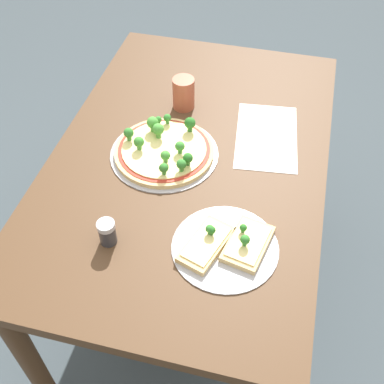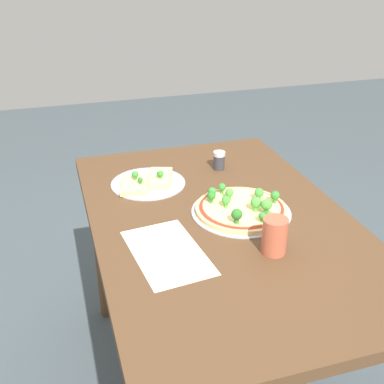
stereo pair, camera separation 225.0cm
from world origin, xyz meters
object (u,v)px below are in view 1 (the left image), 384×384
(pizza_tray_whole, at_px, (164,149))
(condiment_shaker, at_px, (107,232))
(dining_table, at_px, (190,179))
(drinking_cup, at_px, (184,93))
(pizza_tray_slice, at_px, (227,244))

(pizza_tray_whole, relative_size, condiment_shaker, 4.57)
(dining_table, distance_m, drinking_cup, 0.28)
(dining_table, height_order, pizza_tray_slice, pizza_tray_slice)
(pizza_tray_slice, relative_size, drinking_cup, 2.54)
(dining_table, distance_m, pizza_tray_whole, 0.14)
(condiment_shaker, bearing_deg, pizza_tray_whole, -7.67)
(pizza_tray_whole, xyz_separation_m, drinking_cup, (0.23, 0.00, 0.04))
(pizza_tray_slice, xyz_separation_m, drinking_cup, (0.52, 0.25, 0.04))
(pizza_tray_whole, bearing_deg, dining_table, -77.14)
(dining_table, bearing_deg, drinking_cup, 19.12)
(dining_table, relative_size, condiment_shaker, 17.75)
(dining_table, bearing_deg, pizza_tray_whole, 102.86)
(pizza_tray_slice, height_order, drinking_cup, drinking_cup)
(drinking_cup, bearing_deg, pizza_tray_whole, -179.83)
(dining_table, height_order, drinking_cup, drinking_cup)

